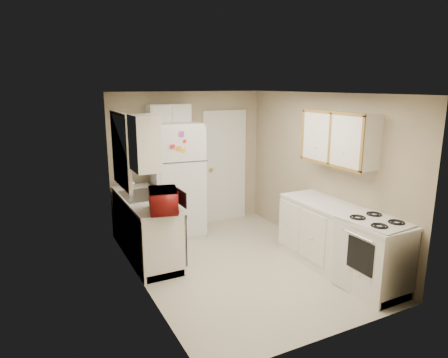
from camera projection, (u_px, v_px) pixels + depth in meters
name	position (u px, v px, depth m)	size (l,w,h in m)	color
floor	(240.00, 264.00, 5.73)	(3.80, 3.80, 0.00)	beige
ceiling	(241.00, 93.00, 5.17)	(3.80, 3.80, 0.00)	white
wall_left	(140.00, 195.00, 4.84)	(3.80, 3.80, 0.00)	tan
wall_right	(321.00, 173.00, 6.06)	(3.80, 3.80, 0.00)	tan
wall_back	(189.00, 160.00, 7.10)	(2.80, 2.80, 0.00)	tan
wall_front	(337.00, 226.00, 3.80)	(2.80, 2.80, 0.00)	tan
left_counter	(146.00, 227.00, 5.92)	(0.60, 1.80, 0.90)	silver
dishwasher	(178.00, 234.00, 5.52)	(0.03, 0.58, 0.72)	black
sink	(142.00, 198.00, 5.96)	(0.54, 0.74, 0.16)	gray
microwave	(163.00, 200.00, 5.16)	(0.29, 0.53, 0.35)	maroon
soap_bottle	(129.00, 182.00, 6.37)	(0.09, 0.09, 0.20)	silver
window_blinds	(121.00, 150.00, 5.68)	(0.10, 0.98, 1.08)	silver
upper_cabinet_left	(144.00, 143.00, 4.96)	(0.30, 0.45, 0.70)	silver
refrigerator	(176.00, 179.00, 6.72)	(0.79, 0.77, 1.91)	silver
cabinet_over_fridge	(169.00, 116.00, 6.61)	(0.70, 0.30, 0.40)	silver
interior_door	(225.00, 167.00, 7.41)	(0.86, 0.06, 2.08)	silver
right_counter	(339.00, 240.00, 5.41)	(0.60, 2.00, 0.90)	silver
stove	(373.00, 255.00, 4.91)	(0.61, 0.76, 0.92)	silver
upper_cabinet_right	(339.00, 138.00, 5.43)	(0.30, 1.20, 0.70)	silver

